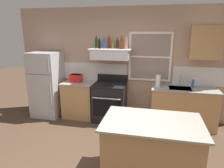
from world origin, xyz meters
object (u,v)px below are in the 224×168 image
Objects in this scene: refrigerator at (47,84)px; paper_towel_roll at (158,81)px; bottle_brown_stout at (118,44)px; bottle_balsamic_dark at (99,44)px; bottle_blue_liqueur at (104,44)px; kitchen_island at (151,149)px; stove_range at (110,102)px; bottle_dark_green_wine at (96,43)px; toaster at (76,78)px; bottle_amber_wine at (122,43)px; bottle_rose_pink at (126,43)px; bottle_olive_oil_square at (113,44)px; dish_soap_bottle at (193,84)px; bottle_red_label_wine at (109,43)px.

refrigerator is 2.77m from paper_towel_roll.
bottle_brown_stout is at bearing 4.97° from refrigerator.
bottle_balsamic_dark reaches higher than paper_towel_roll.
kitchen_island is (1.19, -1.89, -1.40)m from bottle_blue_liqueur.
bottle_dark_green_wine is (-0.35, 0.12, 1.40)m from stove_range.
toaster reaches higher than stove_range.
bottle_amber_wine is 2.48m from kitchen_island.
bottle_rose_pink reaches higher than bottle_brown_stout.
bottle_balsamic_dark is at bearing 179.25° from paper_towel_roll.
bottle_amber_wine reaches higher than bottle_balsamic_dark.
bottle_olive_oil_square reaches higher than bottle_brown_stout.
bottle_rose_pink is (0.10, -0.02, 0.00)m from bottle_amber_wine.
kitchen_island is at bearing -33.82° from refrigerator.
refrigerator is 0.80m from toaster.
bottle_olive_oil_square is 2.57m from kitchen_island.
bottle_balsamic_dark is 0.63m from bottle_rose_pink.
bottle_olive_oil_square is at bearing -178.21° from dish_soap_bottle.
dish_soap_bottle is at bearing 1.79° from bottle_olive_oil_square.
bottle_brown_stout is at bearing 4.49° from toaster.
bottle_brown_stout is at bearing 114.39° from kitchen_island.
bottle_red_label_wine is at bearing 149.01° from bottle_olive_oil_square.
stove_range is 3.78× the size of bottle_amber_wine.
dish_soap_bottle is 2.20m from kitchen_island.
bottle_red_label_wine is (1.60, 0.16, 1.05)m from refrigerator.
bottle_amber_wine is at bearing 13.81° from stove_range.
toaster is 1.33m from bottle_brown_stout.
refrigerator is at bearing -176.53° from bottle_olive_oil_square.
bottle_red_label_wine is (0.83, 0.08, 0.86)m from toaster.
refrigerator is 5.52× the size of toaster.
bottle_olive_oil_square reaches higher than bottle_balsamic_dark.
toaster is 0.27× the size of stove_range.
dish_soap_bottle is (1.88, 0.14, 0.54)m from stove_range.
paper_towel_roll is (0.96, -0.10, -0.80)m from bottle_brown_stout.
bottle_brown_stout reaches higher than kitchen_island.
bottle_balsamic_dark is 2.68m from kitchen_island.
refrigerator is 3.26m from kitchen_island.
bottle_amber_wine is (0.41, -0.00, 0.01)m from bottle_blue_liqueur.
toaster is (0.77, 0.08, 0.19)m from refrigerator.
bottle_dark_green_wine reaches higher than paper_towel_roll.
refrigerator is 3.54m from dish_soap_bottle.
bottle_amber_wine is at bearing -13.00° from bottle_red_label_wine.
bottle_balsamic_dark is 0.84× the size of bottle_amber_wine.
bottle_red_label_wine is at bearing 20.89° from bottle_balsamic_dark.
paper_towel_roll is 0.77m from dish_soap_bottle.
bottle_dark_green_wine is 1.17× the size of bottle_brown_stout.
bottle_brown_stout reaches higher than toaster.
toaster is 1.43m from bottle_amber_wine.
bottle_rose_pink is 2.44m from kitchen_island.
bottle_brown_stout is 0.90× the size of paper_towel_roll.
bottle_blue_liqueur reaches higher than stove_range.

